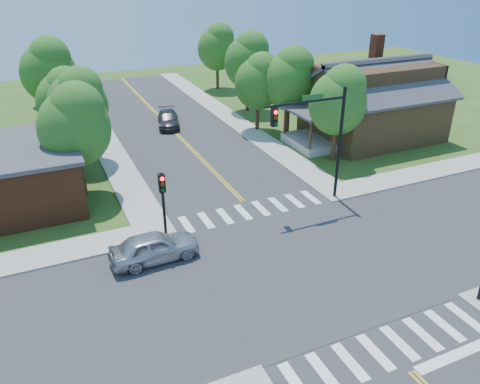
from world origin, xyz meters
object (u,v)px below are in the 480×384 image
signal_pole_nw (163,193)px  car_silver (155,247)px  house_ne (373,98)px  car_dgrey (168,120)px  signal_mast_ne (318,130)px

signal_pole_nw → car_silver: (-1.16, -2.08, -1.90)m
signal_pole_nw → house_ne: house_ne is taller
house_ne → signal_pole_nw: bearing=-157.3°
signal_pole_nw → car_dgrey: 19.24m
house_ne → car_dgrey: 18.15m
house_ne → car_silver: size_ratio=2.86×
car_silver → car_dgrey: size_ratio=0.94×
signal_mast_ne → signal_pole_nw: signal_mast_ne is taller
house_ne → car_dgrey: (-15.13, 9.65, -2.66)m
signal_mast_ne → car_silver: bearing=-168.9°
signal_pole_nw → car_dgrey: (5.58, 18.31, -2.00)m
signal_mast_ne → signal_pole_nw: 9.76m
signal_mast_ne → house_ne: signal_mast_ne is taller
signal_mast_ne → car_dgrey: 19.18m
signal_pole_nw → car_dgrey: signal_pole_nw is taller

